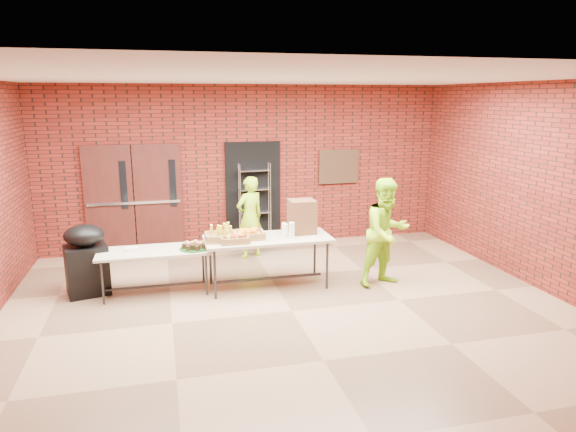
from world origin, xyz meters
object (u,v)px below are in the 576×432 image
at_px(wire_rack, 255,205).
at_px(volunteer_woman, 250,217).
at_px(covered_grill, 86,260).
at_px(volunteer_man, 387,232).
at_px(table_left, 154,254).
at_px(coffee_dispenser, 302,217).
at_px(table_right, 268,242).

relative_size(wire_rack, volunteer_woman, 1.10).
relative_size(covered_grill, volunteer_man, 0.63).
bearing_deg(wire_rack, volunteer_woman, -113.16).
bearing_deg(table_left, wire_rack, 48.25).
bearing_deg(coffee_dispenser, table_left, 179.84).
relative_size(table_left, volunteer_man, 0.98).
bearing_deg(wire_rack, table_right, -100.42).
xyz_separation_m(table_left, volunteer_man, (3.58, -0.50, 0.23)).
distance_m(covered_grill, volunteer_man, 4.66).
distance_m(table_right, covered_grill, 2.77).
xyz_separation_m(table_right, volunteer_woman, (-0.00, 1.60, 0.03)).
xyz_separation_m(coffee_dispenser, covered_grill, (-3.33, 0.24, -0.53)).
xyz_separation_m(coffee_dispenser, volunteer_man, (1.26, -0.50, -0.22)).
height_order(volunteer_woman, volunteer_man, volunteer_man).
xyz_separation_m(covered_grill, volunteer_man, (4.59, -0.73, 0.32)).
height_order(coffee_dispenser, volunteer_man, volunteer_man).
xyz_separation_m(wire_rack, table_right, (-0.22, -2.27, -0.10)).
relative_size(table_right, volunteer_woman, 1.28).
bearing_deg(volunteer_man, table_left, 158.04).
height_order(table_right, volunteer_man, volunteer_man).
distance_m(table_right, coffee_dispenser, 0.69).
bearing_deg(volunteer_man, volunteer_woman, 119.29).
relative_size(coffee_dispenser, volunteer_woman, 0.35).
distance_m(wire_rack, coffee_dispenser, 2.19).
height_order(table_left, volunteer_woman, volunteer_woman).
height_order(table_right, coffee_dispenser, coffee_dispenser).
height_order(table_left, table_right, table_right).
relative_size(coffee_dispenser, volunteer_man, 0.31).
relative_size(wire_rack, table_right, 0.86).
xyz_separation_m(volunteer_woman, volunteer_man, (1.85, -1.97, 0.10)).
relative_size(wire_rack, table_left, 1.00).
xyz_separation_m(table_left, coffee_dispenser, (2.32, -0.01, 0.45)).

